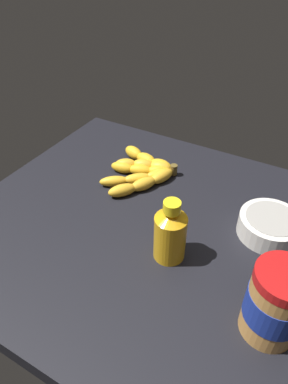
{
  "coord_description": "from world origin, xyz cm",
  "views": [
    {
      "loc": [
        30.15,
        -52.67,
        56.93
      ],
      "look_at": [
        -1.52,
        3.45,
        5.47
      ],
      "focal_mm": 31.86,
      "sensor_mm": 36.0,
      "label": 1
    }
  ],
  "objects_px": {
    "banana_bunch": "(143,170)",
    "peanut_butter_jar": "(276,303)",
    "honey_bottle": "(170,233)",
    "small_bowl": "(270,226)"
  },
  "relations": [
    {
      "from": "peanut_butter_jar",
      "to": "banana_bunch",
      "type": "bearing_deg",
      "value": 144.89
    },
    {
      "from": "peanut_butter_jar",
      "to": "small_bowl",
      "type": "bearing_deg",
      "value": 102.8
    },
    {
      "from": "small_bowl",
      "to": "banana_bunch",
      "type": "bearing_deg",
      "value": 170.96
    },
    {
      "from": "banana_bunch",
      "to": "small_bowl",
      "type": "xyz_separation_m",
      "value": [
        0.37,
        -0.06,
        0.01
      ]
    },
    {
      "from": "banana_bunch",
      "to": "peanut_butter_jar",
      "type": "xyz_separation_m",
      "value": [
        0.42,
        -0.3,
        0.06
      ]
    },
    {
      "from": "peanut_butter_jar",
      "to": "honey_bottle",
      "type": "distance_m",
      "value": 0.24
    },
    {
      "from": "peanut_butter_jar",
      "to": "small_bowl",
      "type": "distance_m",
      "value": 0.25
    },
    {
      "from": "banana_bunch",
      "to": "honey_bottle",
      "type": "xyz_separation_m",
      "value": [
        0.2,
        -0.23,
        0.05
      ]
    },
    {
      "from": "peanut_butter_jar",
      "to": "honey_bottle",
      "type": "xyz_separation_m",
      "value": [
        -0.23,
        0.07,
        -0.01
      ]
    },
    {
      "from": "small_bowl",
      "to": "honey_bottle",
      "type": "bearing_deg",
      "value": -135.32
    }
  ]
}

